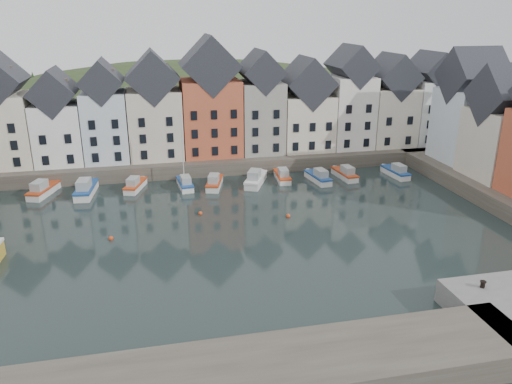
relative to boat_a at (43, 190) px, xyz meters
name	(u,v)px	position (x,y,z in m)	size (l,w,h in m)	color
ground	(246,239)	(23.46, -19.18, -0.70)	(260.00, 260.00, 0.00)	black
far_quay	(210,156)	(23.46, 10.82, 0.30)	(90.00, 16.00, 2.00)	#433B33
hillside	(198,208)	(23.48, 36.82, -18.66)	(153.60, 70.40, 64.00)	#29361B
far_terrace	(231,108)	(26.67, 8.82, 8.18)	(72.37, 8.16, 17.78)	#EFE3C8
right_terrace	(507,125)	(59.46, -11.11, 8.22)	(8.30, 24.25, 16.36)	silver
mooring_buoys	(203,222)	(19.46, -13.85, -0.55)	(20.50, 5.50, 0.50)	#C43F17
boat_a	(43,190)	(0.00, 0.00, 0.00)	(3.65, 6.37, 2.34)	silver
boat_b	(86,189)	(5.52, -1.15, 0.07)	(2.74, 6.87, 2.57)	silver
boat_c	(135,185)	(11.81, -0.38, -0.08)	(3.27, 5.68, 2.08)	silver
boat_d	(185,183)	(18.51, -1.11, -0.03)	(2.11, 5.50, 10.30)	silver
boat_e	(214,183)	(22.47, -1.66, -0.05)	(3.20, 5.94, 2.18)	silver
boat_f	(255,179)	(28.24, -1.68, 0.04)	(4.49, 6.70, 2.48)	silver
boat_g	(282,176)	(32.39, -0.76, -0.07)	(2.11, 5.58, 2.10)	silver
boat_h	(319,177)	(37.25, -2.40, -0.04)	(2.52, 5.88, 2.18)	silver
boat_i	(345,174)	(41.52, -1.73, -0.05)	(2.28, 5.78, 2.16)	silver
boat_j	(396,172)	(49.18, -2.43, -0.05)	(2.27, 5.76, 2.16)	silver
mooring_bollard	(483,284)	(39.25, -36.14, 1.61)	(0.48, 0.48, 0.56)	black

